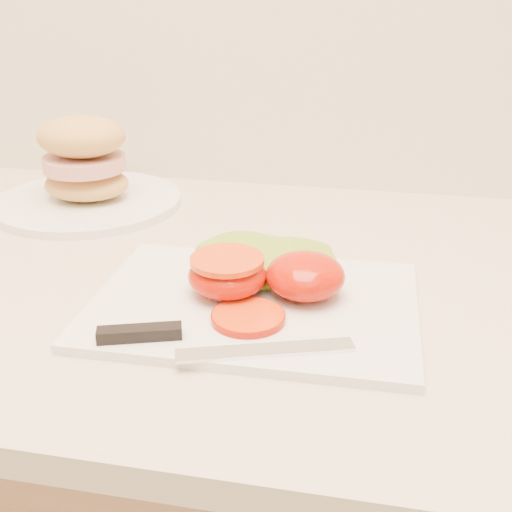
# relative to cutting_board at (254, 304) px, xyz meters

# --- Properties ---
(cutting_board) EXTENTS (0.33, 0.24, 0.01)m
(cutting_board) POSITION_rel_cutting_board_xyz_m (0.00, 0.00, 0.00)
(cutting_board) COLOR silver
(cutting_board) RESTS_ON counter
(tomato_half_dome) EXTENTS (0.08, 0.08, 0.05)m
(tomato_half_dome) POSITION_rel_cutting_board_xyz_m (0.05, 0.02, 0.03)
(tomato_half_dome) COLOR red
(tomato_half_dome) RESTS_ON cutting_board
(tomato_half_cut) EXTENTS (0.08, 0.08, 0.04)m
(tomato_half_cut) POSITION_rel_cutting_board_xyz_m (-0.03, 0.01, 0.03)
(tomato_half_cut) COLOR red
(tomato_half_cut) RESTS_ON cutting_board
(tomato_slice_0) EXTENTS (0.07, 0.07, 0.01)m
(tomato_slice_0) POSITION_rel_cutting_board_xyz_m (0.00, -0.04, 0.01)
(tomato_slice_0) COLOR #DC550C
(tomato_slice_0) RESTS_ON cutting_board
(lettuce_leaf_0) EXTENTS (0.17, 0.14, 0.03)m
(lettuce_leaf_0) POSITION_rel_cutting_board_xyz_m (-0.01, 0.07, 0.02)
(lettuce_leaf_0) COLOR #8EB931
(lettuce_leaf_0) RESTS_ON cutting_board
(lettuce_leaf_1) EXTENTS (0.14, 0.14, 0.03)m
(lettuce_leaf_1) POSITION_rel_cutting_board_xyz_m (0.03, 0.07, 0.02)
(lettuce_leaf_1) COLOR #8EB931
(lettuce_leaf_1) RESTS_ON cutting_board
(knife) EXTENTS (0.23, 0.07, 0.01)m
(knife) POSITION_rel_cutting_board_xyz_m (-0.04, -0.09, 0.01)
(knife) COLOR silver
(knife) RESTS_ON cutting_board
(sandwich_plate) EXTENTS (0.27, 0.27, 0.13)m
(sandwich_plate) POSITION_rel_cutting_board_xyz_m (-0.30, 0.26, 0.04)
(sandwich_plate) COLOR white
(sandwich_plate) RESTS_ON counter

